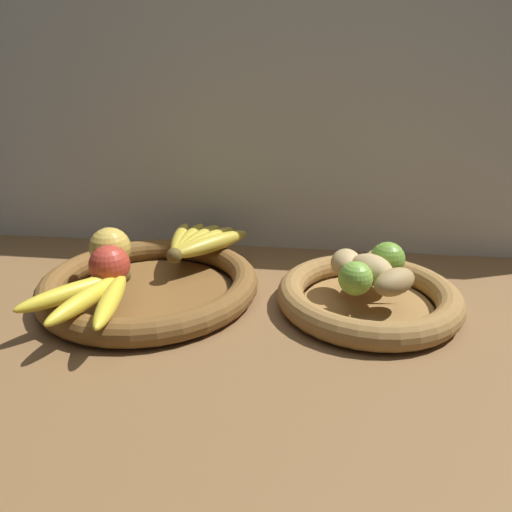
% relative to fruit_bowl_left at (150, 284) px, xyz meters
% --- Properties ---
extents(ground_plane, '(1.40, 0.90, 0.03)m').
position_rel_fruit_bowl_left_xyz_m(ground_plane, '(0.21, -0.01, -0.04)').
color(ground_plane, brown).
extents(back_wall, '(1.40, 0.03, 0.55)m').
position_rel_fruit_bowl_left_xyz_m(back_wall, '(0.21, 0.29, 0.25)').
color(back_wall, silver).
rests_on(back_wall, ground_plane).
extents(fruit_bowl_left, '(0.38, 0.38, 0.04)m').
position_rel_fruit_bowl_left_xyz_m(fruit_bowl_left, '(0.00, 0.00, 0.00)').
color(fruit_bowl_left, brown).
rests_on(fruit_bowl_left, ground_plane).
extents(fruit_bowl_right, '(0.31, 0.31, 0.04)m').
position_rel_fruit_bowl_left_xyz_m(fruit_bowl_right, '(0.38, 0.00, 0.00)').
color(fruit_bowl_right, olive).
rests_on(fruit_bowl_right, ground_plane).
extents(apple_golden_left, '(0.07, 0.07, 0.07)m').
position_rel_fruit_bowl_left_xyz_m(apple_golden_left, '(-0.07, 0.02, 0.06)').
color(apple_golden_left, gold).
rests_on(apple_golden_left, fruit_bowl_left).
extents(apple_red_front, '(0.07, 0.07, 0.07)m').
position_rel_fruit_bowl_left_xyz_m(apple_red_front, '(-0.05, -0.05, 0.06)').
color(apple_red_front, '#B73828').
rests_on(apple_red_front, fruit_bowl_left).
extents(banana_bunch_front, '(0.16, 0.19, 0.03)m').
position_rel_fruit_bowl_left_xyz_m(banana_bunch_front, '(-0.04, -0.13, 0.04)').
color(banana_bunch_front, yellow).
rests_on(banana_bunch_front, fruit_bowl_left).
extents(banana_bunch_back, '(0.17, 0.20, 0.03)m').
position_rel_fruit_bowl_left_xyz_m(banana_bunch_back, '(0.05, 0.12, 0.04)').
color(banana_bunch_back, gold).
rests_on(banana_bunch_back, fruit_bowl_left).
extents(potato_small, '(0.09, 0.09, 0.04)m').
position_rel_fruit_bowl_left_xyz_m(potato_small, '(0.41, -0.03, 0.05)').
color(potato_small, '#A38451').
rests_on(potato_small, fruit_bowl_right).
extents(potato_oblong, '(0.05, 0.07, 0.05)m').
position_rel_fruit_bowl_left_xyz_m(potato_oblong, '(0.34, 0.03, 0.05)').
color(potato_oblong, tan).
rests_on(potato_oblong, fruit_bowl_right).
extents(potato_back, '(0.09, 0.10, 0.04)m').
position_rel_fruit_bowl_left_xyz_m(potato_back, '(0.40, 0.05, 0.05)').
color(potato_back, tan).
rests_on(potato_back, fruit_bowl_right).
extents(potato_large, '(0.10, 0.10, 0.05)m').
position_rel_fruit_bowl_left_xyz_m(potato_large, '(0.38, 0.00, 0.05)').
color(potato_large, tan).
rests_on(potato_large, fruit_bowl_right).
extents(lime_near, '(0.05, 0.05, 0.05)m').
position_rel_fruit_bowl_left_xyz_m(lime_near, '(0.35, -0.04, 0.05)').
color(lime_near, '#7AAD3D').
rests_on(lime_near, fruit_bowl_right).
extents(lime_far, '(0.06, 0.06, 0.06)m').
position_rel_fruit_bowl_left_xyz_m(lime_far, '(0.41, 0.04, 0.05)').
color(lime_far, '#6B9E33').
rests_on(lime_far, fruit_bowl_right).
extents(chili_pepper, '(0.13, 0.03, 0.02)m').
position_rel_fruit_bowl_left_xyz_m(chili_pepper, '(0.39, 0.01, 0.03)').
color(chili_pepper, red).
rests_on(chili_pepper, fruit_bowl_right).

